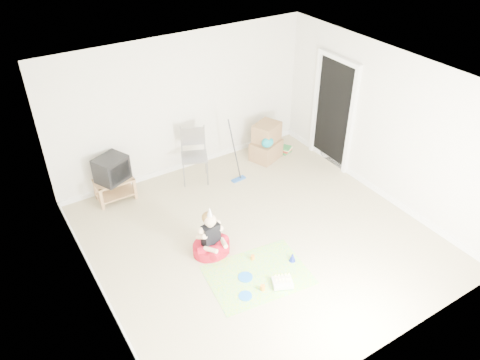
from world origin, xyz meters
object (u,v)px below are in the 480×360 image
seated_woman (211,242)px  cardboard_boxes (266,142)px  tv_stand (115,187)px  birthday_cake (282,283)px  folding_chair (194,157)px  crt_tv (112,169)px

seated_woman → cardboard_boxes: bearing=38.7°
tv_stand → birthday_cake: (1.26, -3.21, -0.21)m
folding_chair → crt_tv: bearing=171.8°
tv_stand → folding_chair: (1.46, -0.21, 0.26)m
folding_chair → birthday_cake: (-0.20, -3.00, -0.46)m
crt_tv → seated_woman: size_ratio=0.60×
birthday_cake → tv_stand: bearing=111.5°
crt_tv → folding_chair: (1.46, -0.21, -0.12)m
seated_woman → birthday_cake: seated_woman is taller
cardboard_boxes → seated_woman: 2.92m
crt_tv → cardboard_boxes: (3.03, -0.26, -0.27)m
crt_tv → birthday_cake: size_ratio=1.47×
tv_stand → crt_tv: bearing=-45.0°
tv_stand → crt_tv: size_ratio=1.30×
crt_tv → birthday_cake: 3.50m
crt_tv → birthday_cake: (1.26, -3.21, -0.59)m
cardboard_boxes → birthday_cake: cardboard_boxes is taller
folding_chair → cardboard_boxes: size_ratio=1.40×
folding_chair → seated_woman: bearing=-110.8°
cardboard_boxes → birthday_cake: size_ratio=2.15×
seated_woman → crt_tv: bearing=109.9°
folding_chair → birthday_cake: folding_chair is taller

